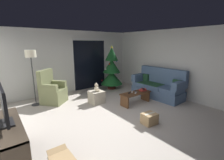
{
  "coord_description": "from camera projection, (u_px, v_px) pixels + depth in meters",
  "views": [
    {
      "loc": [
        -2.55,
        -3.2,
        1.98
      ],
      "look_at": [
        0.4,
        0.7,
        0.85
      ],
      "focal_mm": 25.44,
      "sensor_mm": 36.0,
      "label": 1
    }
  ],
  "objects": [
    {
      "name": "teddy_bear_cream",
      "position": [
        97.0,
        88.0,
        5.31
      ],
      "size": [
        0.22,
        0.21,
        0.29
      ],
      "color": "beige",
      "rests_on": "ottoman"
    },
    {
      "name": "cardboard_box_taped_mid_floor",
      "position": [
        149.0,
        119.0,
        3.98
      ],
      "size": [
        0.38,
        0.33,
        0.28
      ],
      "color": "tan",
      "rests_on": "ground"
    },
    {
      "name": "television",
      "position": [
        4.0,
        105.0,
        2.43
      ],
      "size": [
        0.21,
        0.84,
        0.61
      ],
      "color": "black",
      "rests_on": "media_shelf"
    },
    {
      "name": "book_stack",
      "position": [
        143.0,
        90.0,
        5.43
      ],
      "size": [
        0.27,
        0.19,
        0.07
      ],
      "color": "#A32D28",
      "rests_on": "coffee_table"
    },
    {
      "name": "christmas_tree",
      "position": [
        112.0,
        70.0,
        6.95
      ],
      "size": [
        0.96,
        0.96,
        1.91
      ],
      "color": "#4C1E19",
      "rests_on": "ground"
    },
    {
      "name": "couch",
      "position": [
        158.0,
        86.0,
        5.97
      ],
      "size": [
        0.86,
        1.97,
        1.08
      ],
      "color": "slate",
      "rests_on": "ground"
    },
    {
      "name": "remote_black",
      "position": [
        130.0,
        93.0,
        5.18
      ],
      "size": [
        0.16,
        0.11,
        0.02
      ],
      "primitive_type": "cube",
      "rotation": [
        0.0,
        0.0,
        5.15
      ],
      "color": "black",
      "rests_on": "coffee_table"
    },
    {
      "name": "armchair",
      "position": [
        52.0,
        91.0,
        5.36
      ],
      "size": [
        0.97,
        0.97,
        1.13
      ],
      "color": "olive",
      "rests_on": "ground"
    },
    {
      "name": "cell_phone",
      "position": [
        143.0,
        89.0,
        5.41
      ],
      "size": [
        0.14,
        0.16,
        0.01
      ],
      "primitive_type": "cube",
      "rotation": [
        0.0,
        0.0,
        -0.59
      ],
      "color": "black",
      "rests_on": "book_stack"
    },
    {
      "name": "ground_plane",
      "position": [
        116.0,
        116.0,
        4.43
      ],
      "size": [
        7.0,
        7.0,
        0.0
      ],
      "primitive_type": "plane",
      "color": "#BCB2A8"
    },
    {
      "name": "remote_silver",
      "position": [
        136.0,
        93.0,
        5.18
      ],
      "size": [
        0.15,
        0.12,
        0.02
      ],
      "primitive_type": "cube",
      "rotation": [
        0.0,
        0.0,
        2.16
      ],
      "color": "#ADADB2",
      "rests_on": "coffee_table"
    },
    {
      "name": "ottoman",
      "position": [
        97.0,
        97.0,
        5.39
      ],
      "size": [
        0.44,
        0.44,
        0.41
      ],
      "primitive_type": "cube",
      "color": "#B2A893",
      "rests_on": "ground"
    },
    {
      "name": "patio_door_glass",
      "position": [
        90.0,
        65.0,
        7.03
      ],
      "size": [
        1.5,
        0.02,
        2.1
      ],
      "primitive_type": "cube",
      "color": "black",
      "rests_on": "ground"
    },
    {
      "name": "wall_back",
      "position": [
        70.0,
        62.0,
        6.52
      ],
      "size": [
        5.72,
        0.12,
        2.5
      ],
      "primitive_type": "cube",
      "color": "silver",
      "rests_on": "ground"
    },
    {
      "name": "wall_right",
      "position": [
        177.0,
        64.0,
        5.83
      ],
      "size": [
        0.12,
        6.0,
        2.5
      ],
      "primitive_type": "cube",
      "color": "silver",
      "rests_on": "ground"
    },
    {
      "name": "patio_door_frame",
      "position": [
        90.0,
        64.0,
        7.03
      ],
      "size": [
        1.6,
        0.02,
        2.2
      ],
      "primitive_type": "cube",
      "color": "silver",
      "rests_on": "ground"
    },
    {
      "name": "coffee_table",
      "position": [
        136.0,
        96.0,
        5.29
      ],
      "size": [
        1.1,
        0.4,
        0.39
      ],
      "color": "brown",
      "rests_on": "ground"
    },
    {
      "name": "floor_lamp",
      "position": [
        31.0,
        59.0,
        4.9
      ],
      "size": [
        0.32,
        0.32,
        1.78
      ],
      "color": "#2D2D30",
      "rests_on": "ground"
    },
    {
      "name": "remote_graphite",
      "position": [
        136.0,
        92.0,
        5.32
      ],
      "size": [
        0.07,
        0.16,
        0.02
      ],
      "primitive_type": "cube",
      "rotation": [
        0.0,
        0.0,
        2.96
      ],
      "color": "#333338",
      "rests_on": "coffee_table"
    },
    {
      "name": "remote_white",
      "position": [
        132.0,
        92.0,
        5.28
      ],
      "size": [
        0.15,
        0.13,
        0.02
      ],
      "primitive_type": "cube",
      "rotation": [
        0.0,
        0.0,
        5.41
      ],
      "color": "silver",
      "rests_on": "coffee_table"
    },
    {
      "name": "media_shelf",
      "position": [
        8.0,
        148.0,
        2.52
      ],
      "size": [
        0.4,
        1.4,
        0.74
      ],
      "color": "#382D23",
      "rests_on": "ground"
    }
  ]
}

